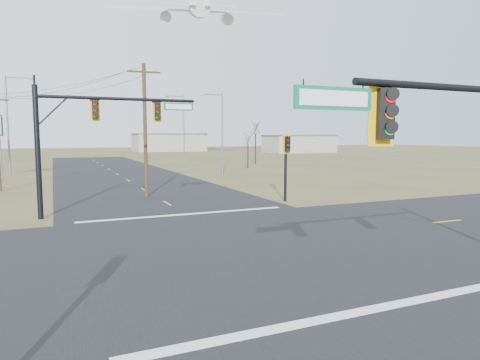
# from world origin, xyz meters

# --- Properties ---
(ground) EXTENTS (320.00, 320.00, 0.00)m
(ground) POSITION_xyz_m (0.00, 0.00, 0.00)
(ground) COLOR brown
(ground) RESTS_ON ground
(road_ew) EXTENTS (160.00, 14.00, 0.02)m
(road_ew) POSITION_xyz_m (0.00, 0.00, 0.01)
(road_ew) COLOR black
(road_ew) RESTS_ON ground
(road_ns) EXTENTS (14.00, 160.00, 0.02)m
(road_ns) POSITION_xyz_m (0.00, 0.00, 0.01)
(road_ns) COLOR black
(road_ns) RESTS_ON ground
(stop_bar_near) EXTENTS (12.00, 0.40, 0.01)m
(stop_bar_near) POSITION_xyz_m (0.00, -7.50, 0.03)
(stop_bar_near) COLOR silver
(stop_bar_near) RESTS_ON road_ns
(stop_bar_far) EXTENTS (12.00, 0.40, 0.01)m
(stop_bar_far) POSITION_xyz_m (0.00, 7.50, 0.03)
(stop_bar_far) COLOR silver
(stop_bar_far) RESTS_ON road_ns
(mast_arm_far) EXTENTS (8.89, 0.46, 7.20)m
(mast_arm_far) POSITION_xyz_m (-4.67, 9.45, 5.20)
(mast_arm_far) COLOR black
(mast_arm_far) RESTS_ON ground
(pedestal_signal_ne) EXTENTS (0.58, 0.51, 4.67)m
(pedestal_signal_ne) POSITION_xyz_m (7.74, 9.55, 3.37)
(pedestal_signal_ne) COLOR black
(pedestal_signal_ne) RESTS_ON ground
(utility_pole_near) EXTENTS (2.37, 0.28, 9.68)m
(utility_pole_near) POSITION_xyz_m (-0.64, 15.56, 5.02)
(utility_pole_near) COLOR #48321F
(utility_pole_near) RESTS_ON ground
(streetlight_a) EXTENTS (2.52, 0.30, 9.02)m
(streetlight_a) POSITION_xyz_m (9.56, 26.79, 5.06)
(streetlight_a) COLOR slate
(streetlight_a) RESTS_ON ground
(streetlight_b) EXTENTS (2.97, 0.33, 10.66)m
(streetlight_b) POSITION_xyz_m (11.40, 47.81, 5.99)
(streetlight_b) COLOR slate
(streetlight_b) RESTS_ON ground
(streetlight_c) EXTENTS (3.21, 0.51, 11.47)m
(streetlight_c) POSITION_xyz_m (-11.31, 40.78, 6.44)
(streetlight_c) COLOR slate
(streetlight_c) RESTS_ON ground
(bare_tree_c) EXTENTS (2.82, 2.82, 5.28)m
(bare_tree_c) POSITION_xyz_m (18.11, 38.40, 4.14)
(bare_tree_c) COLOR black
(bare_tree_c) RESTS_ON ground
(bare_tree_d) EXTENTS (3.55, 3.55, 7.45)m
(bare_tree_d) POSITION_xyz_m (23.14, 46.43, 6.00)
(bare_tree_d) COLOR black
(bare_tree_d) RESTS_ON ground
(warehouse_mid) EXTENTS (20.00, 12.00, 5.00)m
(warehouse_mid) POSITION_xyz_m (25.00, 110.00, 2.50)
(warehouse_mid) COLOR #ACA899
(warehouse_mid) RESTS_ON ground
(warehouse_right) EXTENTS (18.00, 10.00, 4.50)m
(warehouse_right) POSITION_xyz_m (55.00, 85.00, 2.25)
(warehouse_right) COLOR #ACA899
(warehouse_right) RESTS_ON ground
(jet_airliner) EXTENTS (26.88, 28.11, 15.63)m
(jet_airliner) POSITION_xyz_m (19.90, 66.25, 29.45)
(jet_airliner) COLOR silver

